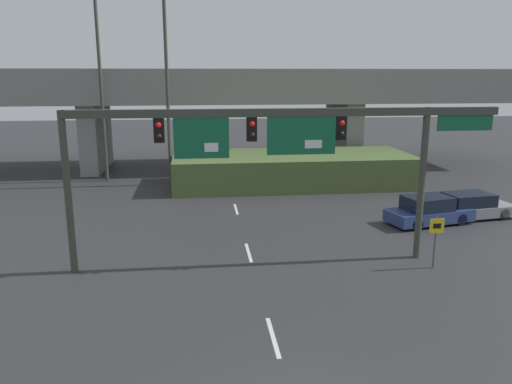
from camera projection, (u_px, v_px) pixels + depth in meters
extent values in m
cube|color=silver|center=(273.00, 337.00, 15.07)|extent=(0.14, 2.40, 0.01)
cube|color=silver|center=(249.00, 252.00, 22.21)|extent=(0.14, 2.40, 0.01)
cube|color=silver|center=(236.00, 209.00, 29.34)|extent=(0.14, 2.40, 0.01)
cube|color=silver|center=(228.00, 183.00, 36.48)|extent=(0.14, 2.40, 0.01)
cylinder|color=#383D33|center=(68.00, 194.00, 19.31)|extent=(0.28, 0.28, 6.44)
cylinder|color=#383D33|center=(422.00, 185.00, 20.91)|extent=(0.28, 0.28, 6.44)
cube|color=#383D33|center=(289.00, 112.00, 19.57)|extent=(17.32, 0.32, 0.32)
cube|color=black|center=(159.00, 130.00, 19.15)|extent=(0.40, 0.28, 0.95)
sphere|color=red|center=(158.00, 125.00, 18.94)|extent=(0.22, 0.22, 0.22)
sphere|color=black|center=(159.00, 136.00, 19.03)|extent=(0.22, 0.22, 0.22)
cube|color=black|center=(252.00, 129.00, 19.55)|extent=(0.40, 0.28, 0.95)
sphere|color=red|center=(252.00, 124.00, 19.34)|extent=(0.22, 0.22, 0.22)
sphere|color=black|center=(252.00, 135.00, 19.43)|extent=(0.22, 0.22, 0.22)
cube|color=black|center=(341.00, 128.00, 19.95)|extent=(0.40, 0.28, 0.95)
sphere|color=red|center=(342.00, 123.00, 19.74)|extent=(0.22, 0.22, 0.22)
sphere|color=black|center=(342.00, 134.00, 19.83)|extent=(0.22, 0.22, 0.22)
cube|color=#115B38|center=(201.00, 138.00, 19.31)|extent=(2.14, 0.08, 1.58)
cube|color=white|center=(211.00, 147.00, 19.38)|extent=(0.54, 0.03, 0.35)
cube|color=#115B38|center=(301.00, 136.00, 19.74)|extent=(2.75, 0.08, 1.50)
cube|color=white|center=(313.00, 144.00, 19.82)|extent=(0.69, 0.03, 0.33)
cube|color=#115B38|center=(465.00, 123.00, 20.44)|extent=(2.37, 0.07, 0.64)
cylinder|color=#4C4C4C|center=(435.00, 243.00, 20.20)|extent=(0.08, 0.08, 2.16)
cube|color=yellow|center=(437.00, 226.00, 19.99)|extent=(0.60, 0.03, 0.60)
cube|color=black|center=(437.00, 226.00, 19.98)|extent=(0.33, 0.01, 0.21)
cylinder|color=#383D33|center=(99.00, 56.00, 35.07)|extent=(0.24, 0.24, 17.99)
cylinder|color=#383D33|center=(167.00, 77.00, 34.11)|extent=(0.24, 0.24, 15.06)
cube|color=gray|center=(222.00, 91.00, 41.68)|extent=(49.54, 8.79, 1.77)
cube|color=gray|center=(225.00, 75.00, 37.31)|extent=(49.54, 0.40, 0.90)
cube|color=gray|center=(96.00, 136.00, 41.33)|extent=(1.40, 7.04, 5.47)
cube|color=gray|center=(343.00, 133.00, 43.68)|extent=(1.40, 7.04, 5.47)
cube|color=#4C6033|center=(292.00, 169.00, 35.71)|extent=(16.78, 6.56, 2.20)
cube|color=navy|center=(429.00, 215.00, 26.42)|extent=(4.78, 2.82, 0.62)
cube|color=black|center=(427.00, 203.00, 26.21)|extent=(2.64, 2.17, 0.72)
cylinder|color=black|center=(440.00, 211.00, 27.66)|extent=(0.67, 0.36, 0.64)
cylinder|color=black|center=(461.00, 219.00, 26.13)|extent=(0.67, 0.36, 0.64)
cylinder|color=black|center=(397.00, 216.00, 26.77)|extent=(0.67, 0.36, 0.64)
cylinder|color=black|center=(417.00, 225.00, 25.24)|extent=(0.67, 0.36, 0.64)
cube|color=gray|center=(470.00, 210.00, 27.48)|extent=(5.02, 2.57, 0.57)
cube|color=black|center=(468.00, 199.00, 27.29)|extent=(2.72, 2.05, 0.68)
cylinder|color=black|center=(483.00, 207.00, 28.67)|extent=(0.67, 0.31, 0.64)
cylinder|color=black|center=(504.00, 214.00, 27.10)|extent=(0.67, 0.31, 0.64)
cylinder|color=black|center=(437.00, 210.00, 27.92)|extent=(0.67, 0.31, 0.64)
cylinder|color=black|center=(456.00, 218.00, 26.35)|extent=(0.67, 0.31, 0.64)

